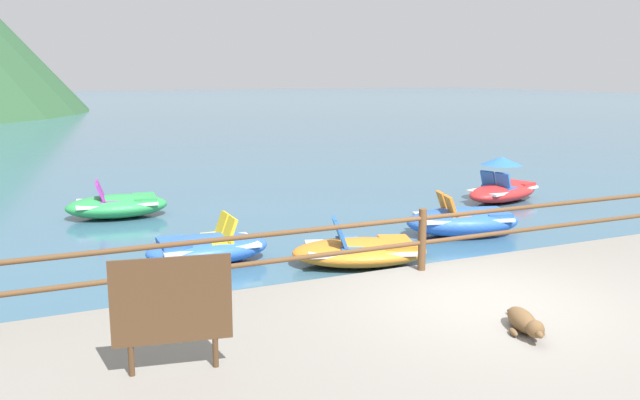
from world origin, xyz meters
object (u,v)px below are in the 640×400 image
(pedal_boat_0, at_px, (118,205))
(pedal_boat_4, at_px, (463,221))
(pedal_boat_2, at_px, (207,248))
(sign_board, at_px, (172,302))
(pedal_boat_5, at_px, (361,251))
(pedal_boat_1, at_px, (503,187))
(dog_resting, at_px, (524,322))

(pedal_boat_0, xyz_separation_m, pedal_boat_4, (6.35, -4.91, 0.03))
(pedal_boat_0, height_order, pedal_boat_2, pedal_boat_0)
(sign_board, distance_m, pedal_boat_5, 5.70)
(pedal_boat_1, bearing_deg, pedal_boat_4, -140.82)
(dog_resting, xyz_separation_m, pedal_boat_5, (0.25, 4.46, -0.28))
(dog_resting, xyz_separation_m, pedal_boat_4, (3.24, 5.48, -0.21))
(dog_resting, relative_size, pedal_boat_1, 0.36)
(pedal_boat_5, bearing_deg, pedal_boat_2, 153.46)
(dog_resting, relative_size, pedal_boat_0, 0.42)
(dog_resting, bearing_deg, pedal_boat_1, 51.34)
(sign_board, xyz_separation_m, pedal_boat_5, (4.15, 3.80, -0.89))
(dog_resting, relative_size, pedal_boat_4, 0.38)
(sign_board, bearing_deg, dog_resting, -9.61)
(pedal_boat_1, distance_m, pedal_boat_2, 9.09)
(sign_board, distance_m, pedal_boat_2, 5.38)
(pedal_boat_0, relative_size, pedal_boat_4, 0.92)
(pedal_boat_0, relative_size, pedal_boat_2, 1.10)
(pedal_boat_2, bearing_deg, pedal_boat_4, -2.21)
(dog_resting, distance_m, pedal_boat_4, 6.37)
(pedal_boat_5, bearing_deg, dog_resting, -93.19)
(sign_board, distance_m, pedal_boat_4, 8.65)
(sign_board, bearing_deg, pedal_boat_4, 34.03)
(sign_board, xyz_separation_m, pedal_boat_2, (1.69, 5.03, -0.85))
(dog_resting, distance_m, pedal_boat_1, 10.46)
(pedal_boat_2, bearing_deg, dog_resting, -68.77)
(sign_board, relative_size, pedal_boat_0, 0.48)
(sign_board, height_order, pedal_boat_5, sign_board)
(pedal_boat_5, bearing_deg, sign_board, -137.52)
(dog_resting, bearing_deg, pedal_boat_5, 86.81)
(dog_resting, distance_m, pedal_boat_2, 6.11)
(pedal_boat_1, xyz_separation_m, pedal_boat_5, (-6.29, -3.71, -0.13))
(pedal_boat_0, height_order, pedal_boat_1, pedal_boat_1)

